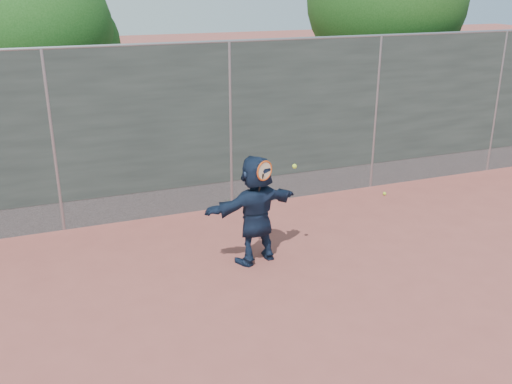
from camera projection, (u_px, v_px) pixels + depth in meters
name	position (u px, v px, depth m)	size (l,w,h in m)	color
ground	(316.00, 296.00, 7.61)	(80.00, 80.00, 0.00)	#9E4C42
player	(256.00, 210.00, 8.32)	(1.53, 0.49, 1.65)	#16233D
ball_ground	(384.00, 194.00, 11.19)	(0.07, 0.07, 0.07)	#B5D830
fence	(230.00, 123.00, 10.12)	(20.00, 0.06, 3.03)	#38423D
swing_action	(267.00, 171.00, 7.95)	(0.62, 0.16, 0.51)	#CD4713
tree_right	(392.00, 3.00, 13.01)	(3.78, 3.60, 5.39)	#382314
tree_left	(45.00, 35.00, 11.35)	(3.15, 3.00, 4.53)	#382314
weed_clump	(248.00, 199.00, 10.62)	(0.68, 0.07, 0.30)	#387226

